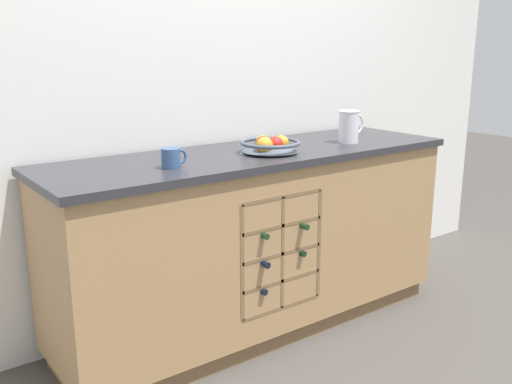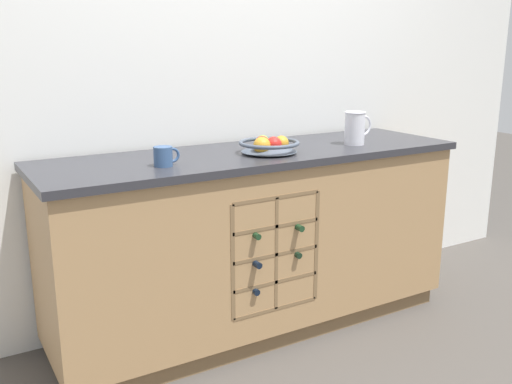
# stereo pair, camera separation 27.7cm
# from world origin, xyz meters

# --- Properties ---
(ground_plane) EXTENTS (14.00, 14.00, 0.00)m
(ground_plane) POSITION_xyz_m (0.00, 0.00, 0.00)
(ground_plane) COLOR #4C4742
(back_wall) EXTENTS (4.44, 0.06, 2.55)m
(back_wall) POSITION_xyz_m (0.00, 0.36, 1.27)
(back_wall) COLOR white
(back_wall) RESTS_ON ground_plane
(kitchen_island) EXTENTS (2.08, 0.63, 0.92)m
(kitchen_island) POSITION_xyz_m (-0.00, -0.00, 0.47)
(kitchen_island) COLOR brown
(kitchen_island) RESTS_ON ground_plane
(fruit_bowl) EXTENTS (0.29, 0.29, 0.09)m
(fruit_bowl) POSITION_xyz_m (0.02, -0.08, 0.96)
(fruit_bowl) COLOR #4C5666
(fruit_bowl) RESTS_ON kitchen_island
(white_pitcher) EXTENTS (0.16, 0.11, 0.17)m
(white_pitcher) POSITION_xyz_m (0.54, -0.09, 1.01)
(white_pitcher) COLOR white
(white_pitcher) RESTS_ON kitchen_island
(ceramic_mug) EXTENTS (0.11, 0.08, 0.08)m
(ceramic_mug) POSITION_xyz_m (-0.51, -0.11, 0.96)
(ceramic_mug) COLOR #385684
(ceramic_mug) RESTS_ON kitchen_island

